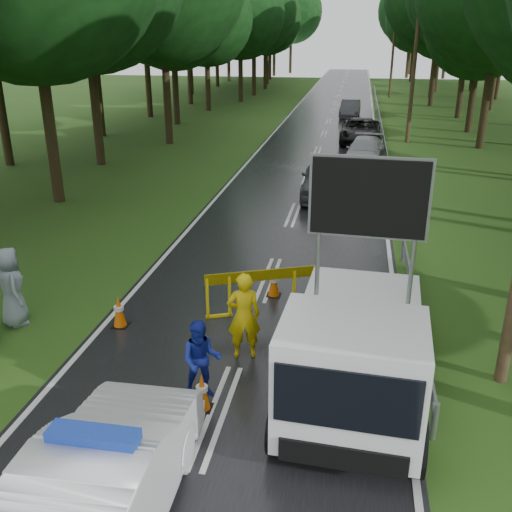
% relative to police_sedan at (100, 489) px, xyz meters
% --- Properties ---
extents(ground, '(160.00, 160.00, 0.00)m').
position_rel_police_sedan_xyz_m(ground, '(0.88, 2.79, -0.78)').
color(ground, '#254915').
rests_on(ground, ground).
extents(road, '(7.00, 140.00, 0.02)m').
position_rel_police_sedan_xyz_m(road, '(0.88, 32.79, -0.77)').
color(road, black).
rests_on(road, ground).
extents(guardrail, '(0.12, 60.06, 0.70)m').
position_rel_police_sedan_xyz_m(guardrail, '(4.58, 32.46, -0.24)').
color(guardrail, gray).
rests_on(guardrail, ground).
extents(utility_pole_mid, '(1.40, 0.24, 10.00)m').
position_rel_police_sedan_xyz_m(utility_pole_mid, '(6.08, 30.79, 4.28)').
color(utility_pole_mid, '#3F291D').
rests_on(utility_pole_mid, ground).
extents(utility_pole_far, '(1.40, 0.24, 10.00)m').
position_rel_police_sedan_xyz_m(utility_pole_far, '(6.08, 56.79, 4.28)').
color(utility_pole_far, '#3F291D').
rests_on(utility_pole_far, ground).
extents(police_sedan, '(1.75, 4.77, 1.72)m').
position_rel_police_sedan_xyz_m(police_sedan, '(0.00, 0.00, 0.00)').
color(police_sedan, white).
rests_on(police_sedan, ground).
extents(work_truck, '(2.65, 5.45, 4.24)m').
position_rel_police_sedan_xyz_m(work_truck, '(3.23, 3.51, 0.37)').
color(work_truck, gray).
rests_on(work_truck, ground).
extents(barrier, '(2.54, 1.11, 1.13)m').
position_rel_police_sedan_xyz_m(barrier, '(1.03, 6.79, 0.07)').
color(barrier, yellow).
rests_on(barrier, ground).
extents(officer, '(0.79, 0.62, 1.89)m').
position_rel_police_sedan_xyz_m(officer, '(0.98, 4.79, 0.16)').
color(officer, yellow).
rests_on(officer, ground).
extents(civilian, '(0.86, 0.74, 1.55)m').
position_rel_police_sedan_xyz_m(civilian, '(0.48, 3.29, -0.01)').
color(civilian, '#17269B').
rests_on(civilian, ground).
extents(bystander_right, '(1.06, 1.08, 1.88)m').
position_rel_police_sedan_xyz_m(bystander_right, '(-4.52, 5.29, 0.16)').
color(bystander_right, gray).
rests_on(bystander_right, ground).
extents(queue_car_first, '(1.97, 4.71, 1.59)m').
position_rel_police_sedan_xyz_m(queue_car_first, '(1.88, 17.59, 0.01)').
color(queue_car_first, '#383B3F').
rests_on(queue_car_first, ground).
extents(queue_car_second, '(2.26, 4.62, 1.29)m').
position_rel_police_sedan_xyz_m(queue_car_second, '(3.48, 24.22, -0.14)').
color(queue_car_second, '#ADB1B6').
rests_on(queue_car_second, ground).
extents(queue_car_third, '(2.47, 5.19, 1.43)m').
position_rel_police_sedan_xyz_m(queue_car_third, '(3.23, 30.22, -0.07)').
color(queue_car_third, black).
rests_on(queue_car_third, ground).
extents(queue_car_fourth, '(1.63, 4.11, 1.33)m').
position_rel_police_sedan_xyz_m(queue_car_fourth, '(2.37, 41.40, -0.12)').
color(queue_car_fourth, '#3F4146').
rests_on(queue_car_fourth, ground).
extents(cone_center, '(0.35, 0.35, 0.74)m').
position_rel_police_sedan_xyz_m(cone_center, '(0.58, 2.89, -0.42)').
color(cone_center, black).
rests_on(cone_center, ground).
extents(cone_far, '(0.36, 0.36, 0.76)m').
position_rel_police_sedan_xyz_m(cone_far, '(1.17, 7.79, -0.41)').
color(cone_far, black).
rests_on(cone_far, ground).
extents(cone_left_mid, '(0.37, 0.37, 0.79)m').
position_rel_police_sedan_xyz_m(cone_left_mid, '(-2.09, 5.57, -0.40)').
color(cone_left_mid, black).
rests_on(cone_left_mid, ground).
extents(cone_right, '(0.37, 0.37, 0.79)m').
position_rel_police_sedan_xyz_m(cone_right, '(3.28, 6.89, -0.40)').
color(cone_right, black).
rests_on(cone_right, ground).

